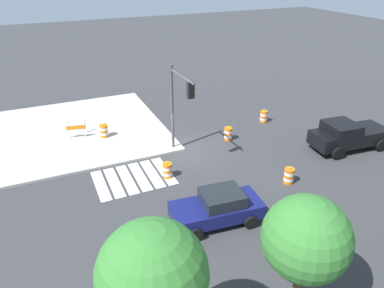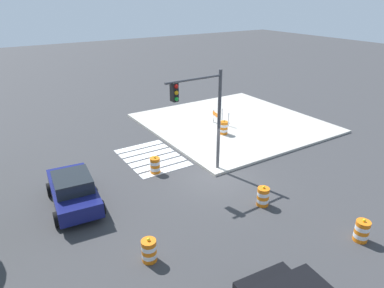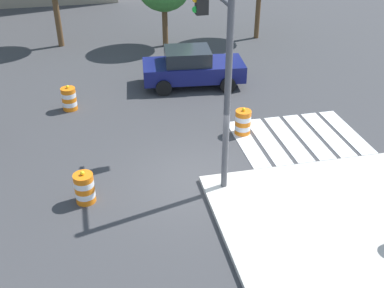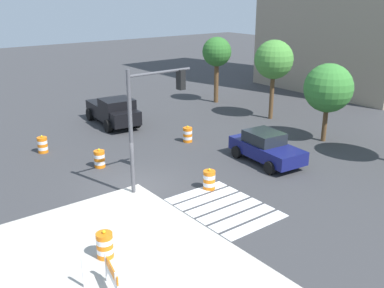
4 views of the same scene
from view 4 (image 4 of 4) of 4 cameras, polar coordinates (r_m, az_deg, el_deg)
The scene contains 14 objects.
ground_plane at distance 20.74m, azimuth -6.98°, elevation -5.58°, with size 120.00×120.00×0.00m, color #38383A.
crosswalk_stripes at distance 18.78m, azimuth 4.20°, elevation -8.21°, with size 4.35×3.20×0.02m.
sports_car at distance 23.66m, azimuth 9.59°, elevation -0.42°, with size 4.46×2.46×1.63m.
pickup_truck at distance 30.35m, azimuth -10.09°, elevation 4.23°, with size 5.31×2.73×1.92m.
traffic_barrel_near_corner at distance 26.19m, azimuth -18.84°, elevation -0.10°, with size 0.56×0.56×1.02m.
traffic_barrel_crosswalk_end at distance 20.25m, azimuth 2.25°, elevation -4.68°, with size 0.56×0.56×1.02m.
traffic_barrel_median_near at distance 23.21m, azimuth -11.93°, elevation -1.90°, with size 0.56×0.56×1.02m.
traffic_barrel_median_far at distance 26.57m, azimuth -0.57°, elevation 1.23°, with size 0.56×0.56×1.02m.
traffic_barrel_on_sidewalk at distance 15.36m, azimuth -11.27°, elevation -12.75°, with size 0.56×0.56×1.02m.
construction_barricade at distance 13.70m, azimuth -11.06°, elevation -16.49°, with size 1.37×1.02×1.00m.
traffic_light_pole at distance 19.25m, azimuth -5.21°, elevation 4.89°, with size 0.47×3.29×5.50m.
street_tree_streetside_mid at distance 35.81m, azimuth 3.24°, elevation 11.76°, with size 2.33×2.33×5.29m.
street_tree_streetside_far at distance 27.24m, azimuth 17.30°, elevation 6.93°, with size 2.89×2.89×4.73m.
street_tree_corner_lot at distance 31.33m, azimuth 10.59°, elevation 10.67°, with size 2.69×2.69×5.57m.
Camera 4 is at (16.33, -9.46, 8.62)m, focal length 41.05 mm.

